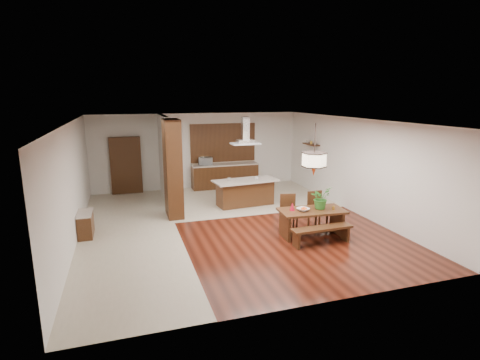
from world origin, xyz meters
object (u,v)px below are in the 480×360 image
object	(u,v)px
kitchen_island	(245,192)
island_cup	(257,178)
dining_chair_right	(318,210)
foliage_plant	(321,198)
pendant_lantern	(315,150)
fruit_bowl	(303,209)
dining_bench	(322,236)
dining_table	(312,217)
hallway_console	(86,224)
range_hood	(245,131)
microwave	(205,161)
dining_chair_left	(289,213)

from	to	relation	value
kitchen_island	island_cup	xyz separation A→B (m)	(0.36, -0.09, 0.47)
dining_chair_right	foliage_plant	world-z (taller)	foliage_plant
pendant_lantern	foliage_plant	world-z (taller)	pendant_lantern
foliage_plant	fruit_bowl	bearing A→B (deg)	-174.63
dining_bench	pendant_lantern	world-z (taller)	pendant_lantern
dining_bench	pendant_lantern	xyz separation A→B (m)	(0.04, 0.60, 2.02)
dining_table	foliage_plant	xyz separation A→B (m)	(0.25, 0.03, 0.47)
hallway_console	dining_bench	world-z (taller)	hallway_console
dining_table	range_hood	xyz separation A→B (m)	(-0.77, 3.15, 1.95)
dining_chair_right	foliage_plant	size ratio (longest dim) A/B	1.74
pendant_lantern	range_hood	size ratio (longest dim) A/B	1.46
hallway_console	dining_table	xyz separation A→B (m)	(5.57, -1.72, 0.20)
dining_chair_right	microwave	size ratio (longest dim) A/B	1.90
fruit_bowl	range_hood	bearing A→B (deg)	99.06
hallway_console	kitchen_island	world-z (taller)	kitchen_island
dining_table	microwave	distance (m)	5.95
dining_bench	dining_chair_left	xyz separation A→B (m)	(-0.34, 1.14, 0.26)
dining_bench	foliage_plant	bearing A→B (deg)	65.37
dining_chair_left	microwave	xyz separation A→B (m)	(-1.15, 5.18, 0.61)
island_cup	fruit_bowl	bearing A→B (deg)	-87.34
dining_bench	dining_chair_right	xyz separation A→B (m)	(0.49, 1.09, 0.28)
island_cup	microwave	bearing A→B (deg)	112.95
hallway_console	microwave	xyz separation A→B (m)	(4.03, 4.00, 0.78)
dining_chair_left	foliage_plant	world-z (taller)	foliage_plant
pendant_lantern	hallway_console	bearing A→B (deg)	162.82
range_hood	island_cup	bearing A→B (deg)	-13.96
dining_table	island_cup	world-z (taller)	island_cup
hallway_console	fruit_bowl	world-z (taller)	fruit_bowl
foliage_plant	dining_chair_left	bearing A→B (deg)	141.38
dining_bench	island_cup	distance (m)	3.74
dining_chair_right	foliage_plant	distance (m)	0.69
pendant_lantern	microwave	xyz separation A→B (m)	(-1.53, 5.72, -1.15)
range_hood	foliage_plant	bearing A→B (deg)	-71.92
dining_bench	dining_chair_right	size ratio (longest dim) A/B	1.57
dining_table	kitchen_island	world-z (taller)	kitchen_island
microwave	kitchen_island	bearing A→B (deg)	-66.75
kitchen_island	dining_bench	bearing A→B (deg)	-84.92
dining_chair_left	kitchen_island	xyz separation A→B (m)	(-0.38, 2.60, -0.04)
pendant_lantern	island_cup	size ratio (longest dim) A/B	11.04
dining_bench	island_cup	bearing A→B (deg)	95.68
dining_chair_right	kitchen_island	xyz separation A→B (m)	(-1.22, 2.66, -0.06)
dining_bench	pendant_lantern	size ratio (longest dim) A/B	1.20
foliage_plant	kitchen_island	size ratio (longest dim) A/B	0.26
fruit_bowl	range_hood	xyz separation A→B (m)	(-0.50, 3.16, 1.73)
range_hood	island_cup	xyz separation A→B (m)	(0.36, -0.09, -1.56)
dining_bench	island_cup	xyz separation A→B (m)	(-0.36, 3.66, 0.69)
hallway_console	dining_chair_left	xyz separation A→B (m)	(5.18, -1.18, 0.17)
dining_chair_left	microwave	distance (m)	5.34
kitchen_island	island_cup	size ratio (longest dim) A/B	18.28
dining_chair_right	kitchen_island	bearing A→B (deg)	110.70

